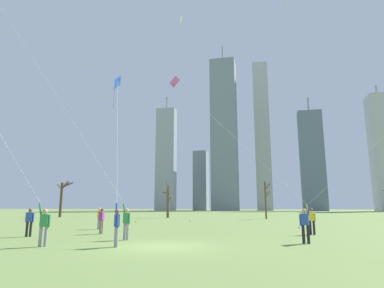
# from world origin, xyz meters

# --- Properties ---
(ground_plane) EXTENTS (400.00, 400.00, 0.00)m
(ground_plane) POSITION_xyz_m (0.00, 0.00, 0.00)
(ground_plane) COLOR olive
(kite_flyer_midfield_left_pink) EXTENTS (10.35, 2.59, 12.26)m
(kite_flyer_midfield_left_pink) POSITION_xyz_m (5.43, 8.24, 2.96)
(kite_flyer_midfield_left_pink) COLOR black
(kite_flyer_midfield_left_pink) RESTS_ON ground
(kite_flyer_foreground_right_green) EXTENTS (13.91, 3.63, 18.47)m
(kite_flyer_foreground_right_green) POSITION_xyz_m (-4.63, 2.79, 3.39)
(kite_flyer_foreground_right_green) COLOR gray
(kite_flyer_foreground_right_green) RESTS_ON ground
(kite_flyer_far_back_blue) EXTENTS (3.76, 7.13, 10.81)m
(kite_flyer_far_back_blue) POSITION_xyz_m (-2.43, 0.45, 2.39)
(kite_flyer_far_back_blue) COLOR gray
(kite_flyer_far_back_blue) RESTS_ON ground
(bystander_far_off_by_trees) EXTENTS (0.50, 0.26, 1.62)m
(bystander_far_off_by_trees) POSITION_xyz_m (-9.00, 2.82, 0.90)
(bystander_far_off_by_trees) COLOR black
(bystander_far_off_by_trees) RESTS_ON ground
(bystander_strolling_midfield) EXTENTS (0.38, 0.39, 1.62)m
(bystander_strolling_midfield) POSITION_xyz_m (-8.13, 9.44, 0.90)
(bystander_strolling_midfield) COLOR gray
(bystander_strolling_midfield) RESTS_ON ground
(bystander_watching_nearby) EXTENTS (0.22, 0.51, 1.62)m
(bystander_watching_nearby) POSITION_xyz_m (-5.84, 5.54, 0.90)
(bystander_watching_nearby) COLOR #726656
(bystander_watching_nearby) RESTS_ON ground
(distant_kite_low_near_trees_yellow) EXTENTS (2.42, 4.47, 29.12)m
(distant_kite_low_near_trees_yellow) POSITION_xyz_m (-6.29, 27.22, 25.81)
(distant_kite_low_near_trees_yellow) COLOR yellow
(distant_kite_low_near_trees_yellow) RESTS_ON ground
(distant_kite_drifting_right_teal) EXTENTS (5.60, 5.08, 28.96)m
(distant_kite_drifting_right_teal) POSITION_xyz_m (-5.57, 17.76, 24.45)
(distant_kite_drifting_right_teal) COLOR teal
(distant_kite_drifting_right_teal) RESTS_ON ground
(distant_kite_drifting_left_orange) EXTENTS (0.60, 4.11, 23.81)m
(distant_kite_drifting_left_orange) POSITION_xyz_m (7.32, 17.40, 20.80)
(distant_kite_drifting_left_orange) COLOR orange
(distant_kite_drifting_left_orange) RESTS_ON ground
(bare_tree_far_right_edge) EXTENTS (1.81, 2.81, 6.01)m
(bare_tree_far_right_edge) POSITION_xyz_m (-28.50, 34.41, 3.33)
(bare_tree_far_right_edge) COLOR #4C3828
(bare_tree_far_right_edge) RESTS_ON ground
(bare_tree_leftmost) EXTENTS (1.05, 3.03, 5.22)m
(bare_tree_leftmost) POSITION_xyz_m (4.47, 33.78, 2.90)
(bare_tree_leftmost) COLOR brown
(bare_tree_leftmost) RESTS_ON ground
(bare_tree_rightmost) EXTENTS (1.76, 2.89, 5.50)m
(bare_tree_rightmost) POSITION_xyz_m (-10.57, 35.64, 2.69)
(bare_tree_rightmost) COLOR brown
(bare_tree_rightmost) RESTS_ON ground
(skyline_squat_block) EXTENTS (6.72, 6.79, 67.52)m
(skyline_squat_block) POSITION_xyz_m (3.98, 133.40, 33.76)
(skyline_squat_block) COLOR #B2B2B7
(skyline_squat_block) RESTS_ON ground
(skyline_tall_tower) EXTENTS (9.14, 5.19, 45.97)m
(skyline_tall_tower) POSITION_xyz_m (22.97, 121.70, 20.02)
(skyline_tall_tower) COLOR slate
(skyline_tall_tower) RESTS_ON ground
(skyline_slender_spire) EXTENTS (8.53, 5.26, 52.24)m
(skyline_slender_spire) POSITION_xyz_m (-38.94, 125.39, 23.11)
(skyline_slender_spire) COLOR #9EA3AD
(skyline_slender_spire) RESTS_ON ground
(skyline_wide_slab) EXTENTS (6.18, 7.64, 26.92)m
(skyline_wide_slab) POSITION_xyz_m (-24.59, 133.92, 13.46)
(skyline_wide_slab) COLOR gray
(skyline_wide_slab) RESTS_ON ground
(skyline_mid_tower_right) EXTENTS (10.85, 9.66, 73.71)m
(skyline_mid_tower_right) POSITION_xyz_m (-12.17, 123.63, 33.00)
(skyline_mid_tower_right) COLOR gray
(skyline_mid_tower_right) RESTS_ON ground
(skyline_short_annex) EXTENTS (7.65, 9.05, 47.54)m
(skyline_short_annex) POSITION_xyz_m (47.53, 117.49, 21.69)
(skyline_short_annex) COLOR #B2B2B7
(skyline_short_annex) RESTS_ON ground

